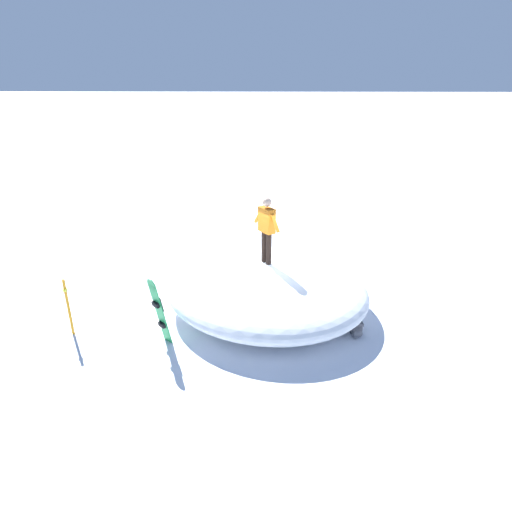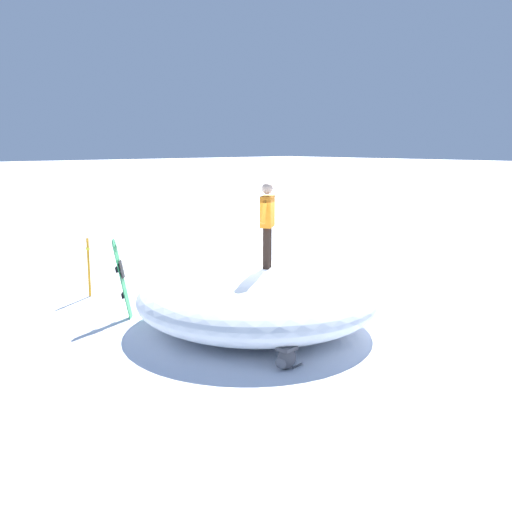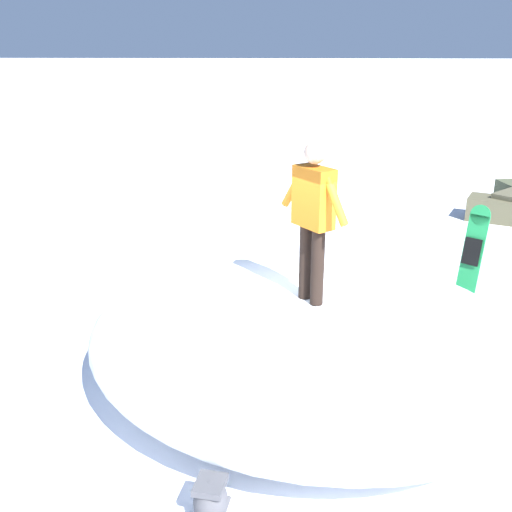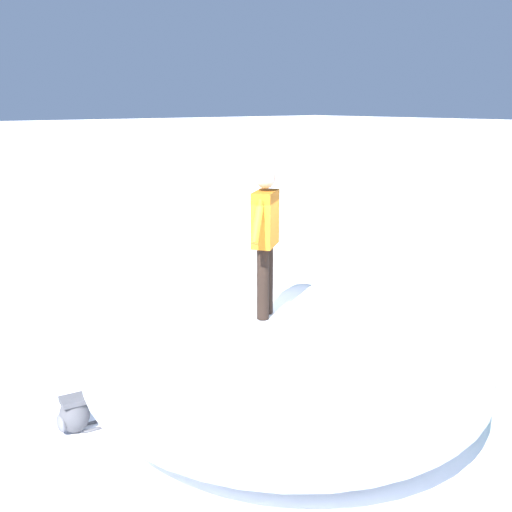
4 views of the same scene
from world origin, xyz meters
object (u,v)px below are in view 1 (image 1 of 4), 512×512
(snowboard_primary_upright, at_px, (159,310))
(backpack_near, at_px, (295,264))
(snowboarder_standing, at_px, (267,226))
(backpack_far, at_px, (356,328))
(trail_marker_pole, at_px, (68,306))

(snowboard_primary_upright, bearing_deg, backpack_near, -38.79)
(snowboarder_standing, xyz_separation_m, backpack_far, (-1.54, -2.11, -1.96))
(backpack_far, relative_size, trail_marker_pole, 0.38)
(snowboarder_standing, distance_m, backpack_near, 2.94)
(snowboard_primary_upright, height_order, trail_marker_pole, snowboard_primary_upright)
(snowboarder_standing, bearing_deg, backpack_near, -23.84)
(backpack_far, bearing_deg, backpack_near, 18.84)
(snowboarder_standing, distance_m, backpack_far, 3.26)
(snowboard_primary_upright, distance_m, backpack_far, 4.52)
(backpack_far, distance_m, trail_marker_pole, 6.65)
(backpack_near, distance_m, backpack_far, 3.76)
(trail_marker_pole, bearing_deg, backpack_near, -55.93)
(snowboard_primary_upright, xyz_separation_m, trail_marker_pole, (0.36, 2.18, -0.12))
(snowboarder_standing, bearing_deg, snowboard_primary_upright, 130.52)
(snowboarder_standing, bearing_deg, trail_marker_pole, 109.93)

